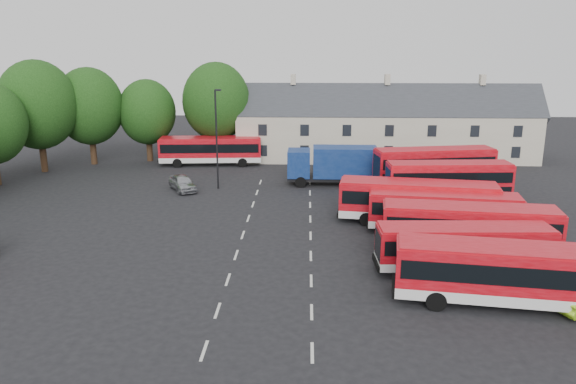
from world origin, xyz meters
name	(u,v)px	position (x,y,z in m)	size (l,w,h in m)	color
ground	(240,244)	(0.00, 0.00, 0.00)	(140.00, 140.00, 0.00)	black
lane_markings	(277,235)	(2.50, 2.00, 0.01)	(5.15, 33.80, 0.01)	beige
treeline	(58,114)	(-20.74, 19.36, 6.68)	(29.92, 32.59, 12.01)	black
terrace_houses	(385,127)	(14.00, 30.00, 3.86)	(35.70, 7.13, 10.06)	beige
bus_row_a	(511,271)	(15.58, -8.95, 2.05)	(12.34, 4.49, 3.41)	silver
bus_row_b	(464,245)	(14.35, -4.39, 1.80)	(10.69, 2.85, 3.00)	silver
bus_row_c	(469,225)	(15.61, -0.90, 1.95)	(11.70, 3.94, 3.24)	silver
bus_row_d	(444,209)	(14.78, 2.91, 1.85)	(11.11, 3.82, 3.08)	silver
bus_row_e	(418,199)	(13.28, 5.10, 2.03)	(12.22, 4.41, 3.38)	silver
bus_dd_south	(448,183)	(16.46, 8.65, 2.37)	(10.30, 2.99, 4.17)	silver
bus_dd_north	(434,169)	(16.28, 13.36, 2.53)	(11.12, 4.29, 4.45)	silver
bus_north	(211,148)	(-6.32, 25.82, 1.95)	(11.62, 3.42, 3.24)	silver
box_truck	(333,164)	(7.30, 17.18, 2.14)	(8.73, 2.79, 3.81)	black
silver_car	(182,183)	(-7.17, 14.49, 0.75)	(1.77, 4.40, 1.50)	#A7AAAF
lamppost	(217,137)	(-3.86, 15.32, 5.08)	(0.66, 0.30, 9.52)	black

